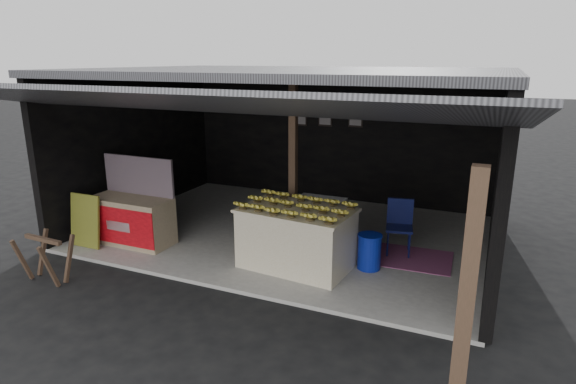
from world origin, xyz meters
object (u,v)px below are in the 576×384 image
at_px(neighbor_stall, 132,218).
at_px(plastic_chair, 400,222).
at_px(banana_table, 296,238).
at_px(white_crate, 320,225).
at_px(water_barrel, 369,252).
at_px(sawhorse, 45,254).

height_order(neighbor_stall, plastic_chair, neighbor_stall).
bearing_deg(banana_table, white_crate, 89.03).
xyz_separation_m(white_crate, plastic_chair, (1.25, 0.44, 0.09)).
relative_size(neighbor_stall, water_barrel, 2.86).
distance_m(water_barrel, plastic_chair, 0.94).
distance_m(banana_table, neighbor_stall, 3.03).
bearing_deg(banana_table, sawhorse, -144.56).
height_order(banana_table, neighbor_stall, neighbor_stall).
relative_size(neighbor_stall, sawhorse, 2.07).
height_order(neighbor_stall, sawhorse, neighbor_stall).
height_order(banana_table, water_barrel, banana_table).
relative_size(white_crate, water_barrel, 1.69).
height_order(sawhorse, water_barrel, sawhorse).
distance_m(neighbor_stall, water_barrel, 4.12).
xyz_separation_m(banana_table, water_barrel, (1.05, 0.38, -0.21)).
bearing_deg(white_crate, water_barrel, -23.63).
bearing_deg(sawhorse, plastic_chair, 36.74).
distance_m(white_crate, water_barrel, 1.07).
distance_m(neighbor_stall, plastic_chair, 4.59).
xyz_separation_m(banana_table, neighbor_stall, (-3.02, -0.22, -0.02)).
height_order(white_crate, water_barrel, white_crate).
bearing_deg(plastic_chair, white_crate, -171.72).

